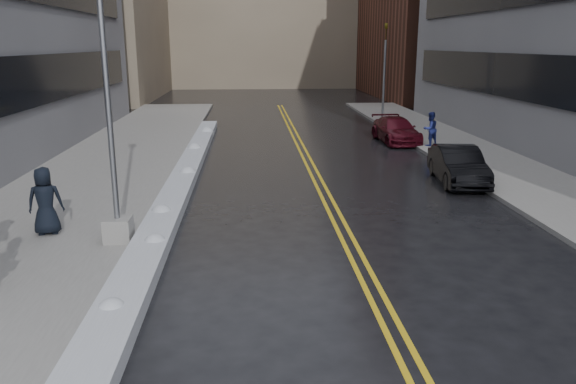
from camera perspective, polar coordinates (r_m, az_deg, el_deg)
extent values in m
plane|color=black|center=(12.51, -3.70, -8.36)|extent=(160.00, 160.00, 0.00)
cube|color=gray|center=(22.79, -18.47, 1.78)|extent=(5.50, 50.00, 0.15)
cube|color=gray|center=(24.20, 20.58, 2.33)|extent=(4.00, 50.00, 0.15)
cube|color=gold|center=(22.18, 2.24, 2.02)|extent=(0.12, 50.00, 0.01)
cube|color=gold|center=(22.22, 3.01, 2.03)|extent=(0.12, 50.00, 0.01)
cube|color=silver|center=(20.23, -10.79, 0.98)|extent=(0.90, 30.00, 0.34)
cube|color=gray|center=(14.61, -16.86, -3.65)|extent=(0.65, 0.65, 0.60)
cylinder|color=gray|center=(13.92, -18.04, 11.36)|extent=(0.14, 0.14, 7.00)
cylinder|color=maroon|center=(23.73, 18.46, 3.21)|extent=(0.24, 0.24, 0.60)
sphere|color=maroon|center=(23.67, 18.52, 3.92)|extent=(0.26, 0.26, 0.26)
cylinder|color=maroon|center=(23.72, 18.47, 3.33)|extent=(0.25, 0.10, 0.10)
cylinder|color=gray|center=(36.57, 9.71, 11.07)|extent=(0.14, 0.14, 5.00)
imported|color=#594C0C|center=(36.51, 9.92, 15.77)|extent=(0.16, 0.20, 1.00)
imported|color=black|center=(15.62, -23.44, -0.83)|extent=(0.95, 0.72, 1.77)
imported|color=navy|center=(27.92, 14.25, 6.23)|extent=(0.97, 0.89, 1.62)
imported|color=black|center=(21.19, 16.89, 2.61)|extent=(1.83, 4.18, 1.34)
imported|color=#430A15|center=(29.49, 10.92, 6.20)|extent=(1.96, 4.40, 1.25)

